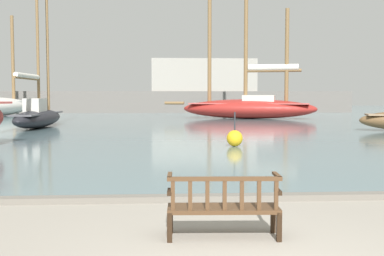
{
  "coord_description": "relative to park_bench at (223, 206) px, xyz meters",
  "views": [
    {
      "loc": [
        -1.01,
        -5.31,
        2.05
      ],
      "look_at": [
        -0.07,
        10.0,
        1.0
      ],
      "focal_mm": 45.0,
      "sensor_mm": 36.0,
      "label": 1
    }
  ],
  "objects": [
    {
      "name": "quay_edge_kerb",
      "position": [
        0.14,
        2.42,
        -0.41
      ],
      "size": [
        40.0,
        0.3,
        0.12
      ],
      "primitive_type": "cube",
      "color": "slate",
      "rests_on": "ground"
    },
    {
      "name": "far_breakwater",
      "position": [
        1.11,
        47.6,
        1.58
      ],
      "size": [
        40.76,
        2.4,
        6.14
      ],
      "color": "#66605B",
      "rests_on": "ground"
    },
    {
      "name": "sailboat_nearest_port",
      "position": [
        6.44,
        33.38,
        0.78
      ],
      "size": [
        12.96,
        6.38,
        12.95
      ],
      "color": "maroon",
      "rests_on": "harbor_water"
    },
    {
      "name": "park_bench",
      "position": [
        0.0,
        0.0,
        0.0
      ],
      "size": [
        1.62,
        0.59,
        0.92
      ],
      "color": "black",
      "rests_on": "ground"
    },
    {
      "name": "harbor_water",
      "position": [
        0.14,
        42.57,
        -0.43
      ],
      "size": [
        100.0,
        80.0,
        0.08
      ],
      "primitive_type": "cube",
      "color": "slate",
      "rests_on": "ground"
    },
    {
      "name": "sailboat_outer_port",
      "position": [
        -8.42,
        22.91,
        0.44
      ],
      "size": [
        2.05,
        7.91,
        11.27
      ],
      "color": "black",
      "rests_on": "harbor_water"
    },
    {
      "name": "channel_buoy",
      "position": [
        1.9,
        11.57,
        -0.07
      ],
      "size": [
        0.62,
        0.62,
        1.32
      ],
      "color": "gold",
      "rests_on": "harbor_water"
    }
  ]
}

